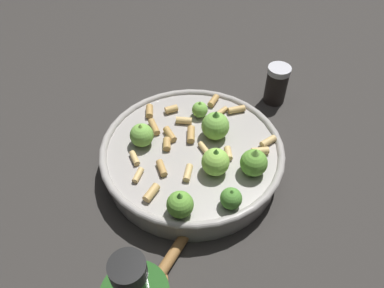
{
  "coord_description": "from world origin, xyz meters",
  "views": [
    {
      "loc": [
        -0.25,
        -0.33,
        0.49
      ],
      "look_at": [
        0.0,
        0.0,
        0.06
      ],
      "focal_mm": 34.56,
      "sensor_mm": 36.0,
      "label": 1
    }
  ],
  "objects": [
    {
      "name": "ground_plane",
      "position": [
        0.0,
        0.0,
        0.0
      ],
      "size": [
        2.4,
        2.4,
        0.0
      ],
      "primitive_type": "plane",
      "color": "#2D2B28"
    },
    {
      "name": "cooking_pan",
      "position": [
        0.0,
        -0.0,
        0.03
      ],
      "size": [
        0.31,
        0.31,
        0.1
      ],
      "color": "#9E9993",
      "rests_on": "ground"
    },
    {
      "name": "pepper_shaker",
      "position": [
        0.24,
        0.04,
        0.04
      ],
      "size": [
        0.05,
        0.05,
        0.08
      ],
      "color": "black",
      "rests_on": "ground"
    },
    {
      "name": "wooden_spoon",
      "position": [
        -0.1,
        -0.11,
        0.01
      ],
      "size": [
        0.21,
        0.11,
        0.02
      ],
      "color": "olive",
      "rests_on": "ground"
    }
  ]
}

